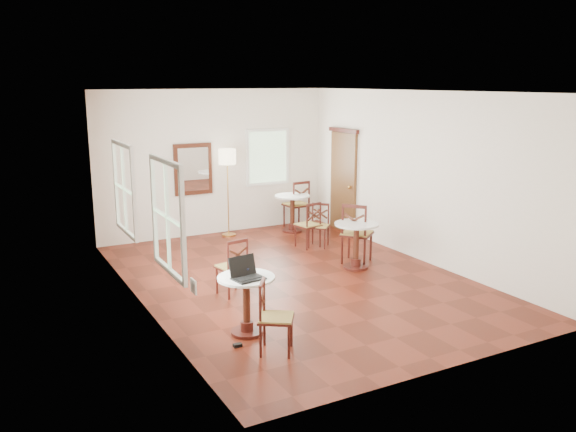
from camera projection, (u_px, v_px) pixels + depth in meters
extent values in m
plane|color=#5A1C0F|center=(297.00, 279.00, 9.73)|extent=(7.00, 7.00, 0.00)
cube|color=white|center=(215.00, 163.00, 12.40)|extent=(5.00, 0.02, 3.00)
cube|color=white|center=(456.00, 240.00, 6.39)|extent=(5.00, 0.02, 3.00)
cube|color=white|center=(139.00, 204.00, 8.24)|extent=(0.02, 7.00, 3.00)
cube|color=white|center=(421.00, 177.00, 10.55)|extent=(0.02, 7.00, 3.00)
cube|color=white|center=(297.00, 91.00, 9.06)|extent=(5.00, 7.00, 0.02)
cube|color=brown|center=(343.00, 182.00, 12.69)|extent=(0.06, 0.90, 2.10)
cube|color=#421610|center=(343.00, 130.00, 12.44)|extent=(0.08, 1.02, 0.08)
sphere|color=#BF8C3F|center=(349.00, 187.00, 12.40)|extent=(0.07, 0.07, 0.07)
cube|color=#471E12|center=(193.00, 169.00, 12.16)|extent=(0.80, 0.05, 1.05)
cube|color=white|center=(194.00, 169.00, 12.13)|extent=(0.64, 0.02, 0.88)
cube|color=white|center=(193.00, 286.00, 6.57)|extent=(0.02, 0.16, 0.16)
torus|color=red|center=(195.00, 286.00, 6.58)|extent=(0.02, 0.12, 0.12)
cube|color=white|center=(167.00, 217.00, 7.21)|extent=(0.06, 1.22, 1.42)
cube|color=white|center=(124.00, 189.00, 9.10)|extent=(0.06, 1.22, 1.42)
cube|color=white|center=(268.00, 157.00, 12.92)|extent=(1.02, 0.06, 1.22)
cylinder|color=#421610|center=(247.00, 332.00, 7.64)|extent=(0.41, 0.41, 0.04)
cylinder|color=#421610|center=(247.00, 326.00, 7.62)|extent=(0.17, 0.17, 0.12)
cylinder|color=#471E12|center=(247.00, 303.00, 7.55)|extent=(0.09, 0.09, 0.62)
cylinder|color=#421610|center=(246.00, 281.00, 7.49)|extent=(0.14, 0.14, 0.06)
cylinder|color=white|center=(246.00, 278.00, 7.48)|extent=(0.72, 0.72, 0.03)
cylinder|color=#421610|center=(356.00, 267.00, 10.32)|extent=(0.43, 0.43, 0.04)
cylinder|color=#421610|center=(356.00, 262.00, 10.30)|extent=(0.17, 0.17, 0.13)
cylinder|color=#471E12|center=(356.00, 244.00, 10.23)|extent=(0.10, 0.10, 0.65)
cylinder|color=#421610|center=(357.00, 227.00, 10.16)|extent=(0.15, 0.15, 0.06)
cylinder|color=white|center=(357.00, 224.00, 10.15)|extent=(0.75, 0.75, 0.03)
cylinder|color=#421610|center=(292.00, 230.00, 12.83)|extent=(0.43, 0.43, 0.04)
cylinder|color=#421610|center=(292.00, 227.00, 12.81)|extent=(0.17, 0.17, 0.13)
cylinder|color=#471E12|center=(292.00, 212.00, 12.74)|extent=(0.10, 0.10, 0.64)
cylinder|color=#421610|center=(292.00, 198.00, 12.67)|extent=(0.15, 0.15, 0.06)
cylinder|color=white|center=(292.00, 196.00, 12.66)|extent=(0.75, 0.75, 0.03)
cylinder|color=#421610|center=(235.00, 276.00, 9.24)|extent=(0.03, 0.03, 0.42)
cylinder|color=#421610|center=(248.00, 282.00, 8.99)|extent=(0.03, 0.03, 0.42)
cylinder|color=#421610|center=(217.00, 280.00, 9.04)|extent=(0.03, 0.03, 0.42)
cylinder|color=#421610|center=(229.00, 286.00, 8.79)|extent=(0.03, 0.03, 0.42)
cube|color=#421610|center=(232.00, 268.00, 8.97)|extent=(0.47, 0.47, 0.03)
cube|color=#A18441|center=(232.00, 267.00, 8.96)|extent=(0.45, 0.45, 0.04)
cylinder|color=#421610|center=(247.00, 254.00, 8.89)|extent=(0.03, 0.03, 0.46)
cylinder|color=#421610|center=(228.00, 258.00, 8.69)|extent=(0.03, 0.03, 0.46)
cube|color=#421610|center=(237.00, 242.00, 8.74)|extent=(0.35, 0.09, 0.05)
cube|color=#471E12|center=(238.00, 255.00, 8.79)|extent=(0.30, 0.07, 0.20)
cube|color=#471E12|center=(238.00, 255.00, 8.79)|extent=(0.30, 0.07, 0.20)
cylinder|color=#421610|center=(289.00, 342.00, 6.91)|extent=(0.03, 0.03, 0.41)
cylinder|color=#421610|center=(261.00, 341.00, 6.95)|extent=(0.03, 0.03, 0.41)
cylinder|color=#421610|center=(291.00, 330.00, 7.24)|extent=(0.03, 0.03, 0.41)
cylinder|color=#421610|center=(264.00, 329.00, 7.27)|extent=(0.03, 0.03, 0.41)
cube|color=#421610|center=(276.00, 319.00, 7.04)|extent=(0.56, 0.56, 0.03)
cube|color=#A18441|center=(276.00, 318.00, 7.04)|extent=(0.54, 0.54, 0.04)
cylinder|color=#421610|center=(260.00, 305.00, 6.85)|extent=(0.03, 0.03, 0.46)
cylinder|color=#421610|center=(264.00, 295.00, 7.17)|extent=(0.03, 0.03, 0.46)
cube|color=#421610|center=(262.00, 283.00, 6.96)|extent=(0.22, 0.31, 0.05)
cube|color=#471E12|center=(262.00, 300.00, 7.01)|extent=(0.18, 0.26, 0.20)
cube|color=#471E12|center=(262.00, 300.00, 7.01)|extent=(0.18, 0.26, 0.20)
cylinder|color=#421610|center=(309.00, 233.00, 11.82)|extent=(0.03, 0.03, 0.42)
cylinder|color=#421610|center=(320.00, 237.00, 11.57)|extent=(0.03, 0.03, 0.42)
cylinder|color=#421610|center=(295.00, 236.00, 11.62)|extent=(0.03, 0.03, 0.42)
cylinder|color=#421610|center=(307.00, 239.00, 11.36)|extent=(0.03, 0.03, 0.42)
cube|color=#421610|center=(308.00, 225.00, 11.54)|extent=(0.48, 0.48, 0.03)
cube|color=#A18441|center=(308.00, 225.00, 11.54)|extent=(0.46, 0.46, 0.04)
cylinder|color=#421610|center=(320.00, 214.00, 11.47)|extent=(0.03, 0.03, 0.47)
cylinder|color=#421610|center=(307.00, 217.00, 11.26)|extent=(0.03, 0.03, 0.47)
cube|color=#421610|center=(314.00, 204.00, 11.32)|extent=(0.36, 0.10, 0.05)
cube|color=#471E12|center=(314.00, 215.00, 11.36)|extent=(0.30, 0.08, 0.21)
cube|color=#471E12|center=(314.00, 215.00, 11.36)|extent=(0.30, 0.08, 0.21)
cylinder|color=#421610|center=(371.00, 247.00, 10.71)|extent=(0.04, 0.04, 0.51)
cylinder|color=#421610|center=(365.00, 252.00, 10.34)|extent=(0.04, 0.04, 0.51)
cylinder|color=#421610|center=(349.00, 244.00, 10.86)|extent=(0.04, 0.04, 0.51)
cylinder|color=#421610|center=(342.00, 250.00, 10.50)|extent=(0.04, 0.04, 0.51)
cube|color=#421610|center=(357.00, 234.00, 10.54)|extent=(0.70, 0.70, 0.03)
cube|color=#A18441|center=(357.00, 233.00, 10.54)|extent=(0.67, 0.67, 0.05)
cylinder|color=#421610|center=(365.00, 222.00, 10.22)|extent=(0.04, 0.04, 0.57)
cylinder|color=#421610|center=(343.00, 220.00, 10.38)|extent=(0.04, 0.04, 0.57)
cube|color=#421610|center=(354.00, 206.00, 10.24)|extent=(0.30, 0.36, 0.06)
cube|color=#471E12|center=(354.00, 221.00, 10.30)|extent=(0.25, 0.30, 0.25)
cube|color=#471E12|center=(354.00, 221.00, 10.30)|extent=(0.25, 0.30, 0.25)
cylinder|color=#421610|center=(299.00, 214.00, 13.42)|extent=(0.04, 0.04, 0.49)
cylinder|color=#421610|center=(309.00, 217.00, 13.09)|extent=(0.04, 0.04, 0.49)
cylinder|color=#421610|center=(284.00, 216.00, 13.21)|extent=(0.04, 0.04, 0.49)
cylinder|color=#421610|center=(294.00, 219.00, 12.89)|extent=(0.04, 0.04, 0.49)
cube|color=#421610|center=(296.00, 205.00, 13.10)|extent=(0.52, 0.52, 0.03)
cube|color=#A18441|center=(296.00, 204.00, 13.09)|extent=(0.49, 0.49, 0.04)
cylinder|color=#421610|center=(309.00, 194.00, 12.98)|extent=(0.04, 0.04, 0.55)
cylinder|color=#421610|center=(294.00, 195.00, 12.77)|extent=(0.04, 0.04, 0.55)
cube|color=#421610|center=(302.00, 183.00, 12.82)|extent=(0.42, 0.07, 0.05)
cube|color=#471E12|center=(301.00, 194.00, 12.87)|extent=(0.36, 0.05, 0.24)
cube|color=#471E12|center=(301.00, 194.00, 12.87)|extent=(0.36, 0.05, 0.24)
cylinder|color=#421610|center=(309.00, 238.00, 11.51)|extent=(0.03, 0.03, 0.39)
cylinder|color=#421610|center=(313.00, 234.00, 11.81)|extent=(0.03, 0.03, 0.39)
cylinder|color=#421610|center=(325.00, 239.00, 11.43)|extent=(0.03, 0.03, 0.39)
cylinder|color=#421610|center=(328.00, 235.00, 11.72)|extent=(0.03, 0.03, 0.39)
cube|color=#421610|center=(319.00, 227.00, 11.57)|extent=(0.54, 0.54, 0.03)
cube|color=#A18441|center=(319.00, 226.00, 11.57)|extent=(0.52, 0.52, 0.03)
cylinder|color=#421610|center=(313.00, 214.00, 11.72)|extent=(0.03, 0.03, 0.44)
cylinder|color=#421610|center=(328.00, 215.00, 11.63)|extent=(0.03, 0.03, 0.44)
cube|color=#421610|center=(321.00, 204.00, 11.63)|extent=(0.26, 0.25, 0.04)
cube|color=#471E12|center=(321.00, 214.00, 11.67)|extent=(0.22, 0.21, 0.19)
cube|color=#471E12|center=(321.00, 214.00, 11.67)|extent=(0.22, 0.21, 0.19)
cylinder|color=#BF8C3F|center=(229.00, 235.00, 12.49)|extent=(0.29, 0.29, 0.03)
cylinder|color=#BF8C3F|center=(228.00, 197.00, 12.31)|extent=(0.02, 0.02, 1.66)
cylinder|color=beige|center=(227.00, 157.00, 12.13)|extent=(0.35, 0.35, 0.31)
cube|color=black|center=(248.00, 278.00, 7.37)|extent=(0.41, 0.32, 0.02)
cube|color=black|center=(248.00, 278.00, 7.36)|extent=(0.33, 0.20, 0.00)
cube|color=black|center=(242.00, 266.00, 7.44)|extent=(0.38, 0.14, 0.25)
cube|color=silver|center=(242.00, 266.00, 7.44)|extent=(0.33, 0.11, 0.21)
ellipsoid|color=black|center=(250.00, 272.00, 7.59)|extent=(0.10, 0.07, 0.03)
cylinder|color=#101736|center=(246.00, 271.00, 7.52)|extent=(0.08, 0.08, 0.10)
torus|color=#101736|center=(250.00, 271.00, 7.54)|extent=(0.07, 0.01, 0.07)
cylinder|color=white|center=(251.00, 270.00, 7.56)|extent=(0.07, 0.07, 0.11)
cube|color=black|center=(238.00, 345.00, 7.26)|extent=(0.10, 0.06, 0.04)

